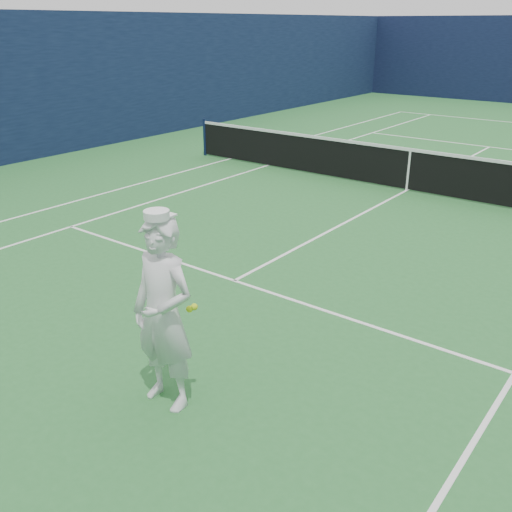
{
  "coord_description": "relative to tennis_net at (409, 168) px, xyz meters",
  "views": [
    {
      "loc": [
        5.1,
        -12.51,
        3.68
      ],
      "look_at": [
        1.36,
        -7.63,
        1.15
      ],
      "focal_mm": 40.0,
      "sensor_mm": 36.0,
      "label": 1
    }
  ],
  "objects": [
    {
      "name": "court_markings",
      "position": [
        0.0,
        0.0,
        -0.55
      ],
      "size": [
        11.03,
        23.83,
        0.01
      ],
      "color": "white",
      "rests_on": "ground"
    },
    {
      "name": "tennis_player",
      "position": [
        1.36,
        -9.12,
        0.47
      ],
      "size": [
        0.81,
        0.5,
        2.09
      ],
      "rotation": [
        0.0,
        0.0,
        0.02
      ],
      "color": "white",
      "rests_on": "ground"
    },
    {
      "name": "tennis_net",
      "position": [
        0.0,
        0.0,
        0.0
      ],
      "size": [
        12.88,
        0.09,
        1.07
      ],
      "color": "#141E4C",
      "rests_on": "ground"
    },
    {
      "name": "windscreen_fence",
      "position": [
        0.0,
        0.0,
        1.45
      ],
      "size": [
        20.12,
        36.12,
        4.0
      ],
      "color": "#0E1533",
      "rests_on": "ground"
    },
    {
      "name": "ground",
      "position": [
        0.0,
        0.0,
        -0.55
      ],
      "size": [
        80.0,
        80.0,
        0.0
      ],
      "primitive_type": "plane",
      "color": "#28692F",
      "rests_on": "ground"
    }
  ]
}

